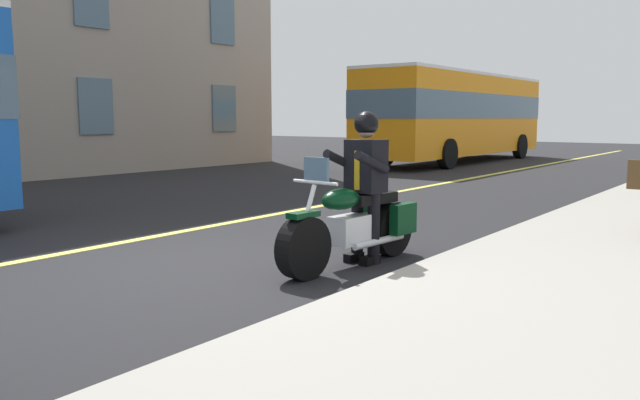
% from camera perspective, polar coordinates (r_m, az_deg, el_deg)
% --- Properties ---
extents(ground_plane, '(80.00, 80.00, 0.00)m').
position_cam_1_polar(ground_plane, '(7.21, -9.08, -5.95)').
color(ground_plane, black).
extents(lane_center_stripe, '(60.00, 0.16, 0.01)m').
position_cam_1_polar(lane_center_stripe, '(8.73, -18.22, -3.84)').
color(lane_center_stripe, '#E5DB4C').
rests_on(lane_center_stripe, ground_plane).
extents(motorcycle_main, '(2.22, 0.69, 1.26)m').
position_cam_1_polar(motorcycle_main, '(7.08, 3.18, -2.38)').
color(motorcycle_main, black).
rests_on(motorcycle_main, ground_plane).
extents(rider_main, '(0.65, 0.58, 1.74)m').
position_cam_1_polar(rider_main, '(7.15, 4.14, 2.43)').
color(rider_main, black).
rests_on(rider_main, ground_plane).
extents(bus_near, '(11.05, 2.70, 3.30)m').
position_cam_1_polar(bus_near, '(24.37, 12.39, 7.81)').
color(bus_near, orange).
rests_on(bus_near, ground_plane).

